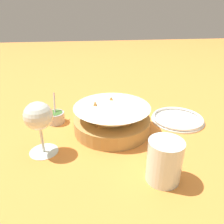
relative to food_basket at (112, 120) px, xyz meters
The scene contains 7 objects.
ground_plane 0.05m from the food_basket, 73.36° to the right, with size 4.00×4.00×0.00m, color orange.
food_basket is the anchor object (origin of this frame).
sauce_cup 0.20m from the food_basket, 66.93° to the left, with size 0.06×0.06×0.10m.
wine_glass 0.22m from the food_basket, 114.50° to the left, with size 0.08×0.08×0.14m.
beer_mug 0.24m from the food_basket, 159.67° to the right, with size 0.12×0.08×0.10m.
side_plate 0.24m from the food_basket, 82.16° to the right, with size 0.18×0.18×0.01m.
napkin 0.21m from the food_basket, ahead, with size 0.12×0.09×0.01m.
Camera 1 is at (-0.60, 0.12, 0.35)m, focal length 35.00 mm.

